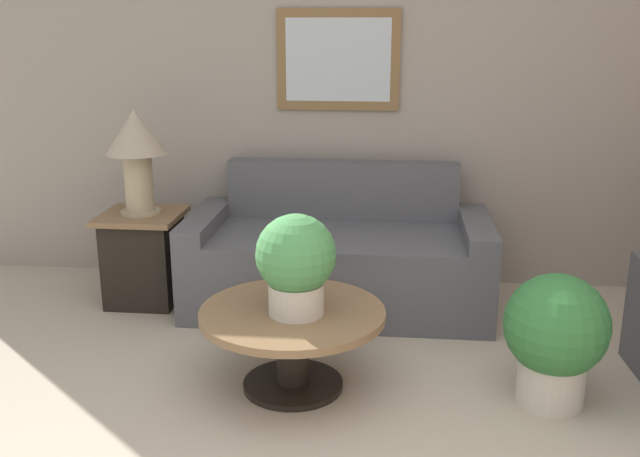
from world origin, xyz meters
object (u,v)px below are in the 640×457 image
at_px(side_table, 144,257).
at_px(potted_plant_on_table, 296,262).
at_px(couch_main, 338,260).
at_px(table_lamp, 136,145).
at_px(coffee_table, 293,331).
at_px(potted_plant_floor, 555,334).

distance_m(side_table, potted_plant_on_table, 1.64).
bearing_deg(side_table, couch_main, 3.28).
bearing_deg(table_lamp, coffee_table, -43.12).
height_order(couch_main, potted_plant_on_table, potted_plant_on_table).
relative_size(couch_main, table_lamp, 2.87).
distance_m(couch_main, table_lamp, 1.47).
height_order(coffee_table, potted_plant_on_table, potted_plant_on_table).
xyz_separation_m(potted_plant_on_table, potted_plant_floor, (1.23, 0.02, -0.33)).
relative_size(coffee_table, side_table, 1.53).
distance_m(coffee_table, side_table, 1.54).
bearing_deg(couch_main, table_lamp, -176.72).
relative_size(potted_plant_on_table, potted_plant_floor, 0.76).
xyz_separation_m(couch_main, potted_plant_on_table, (-0.11, -1.17, 0.38)).
bearing_deg(table_lamp, potted_plant_on_table, -43.66).
bearing_deg(potted_plant_floor, table_lamp, 155.59).
bearing_deg(potted_plant_floor, side_table, 155.59).
bearing_deg(table_lamp, side_table, -90.00).
bearing_deg(side_table, potted_plant_floor, -24.41).
bearing_deg(potted_plant_on_table, coffee_table, 120.35).
bearing_deg(potted_plant_on_table, potted_plant_floor, 0.87).
relative_size(table_lamp, potted_plant_on_table, 1.35).
bearing_deg(couch_main, potted_plant_floor, -45.94).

